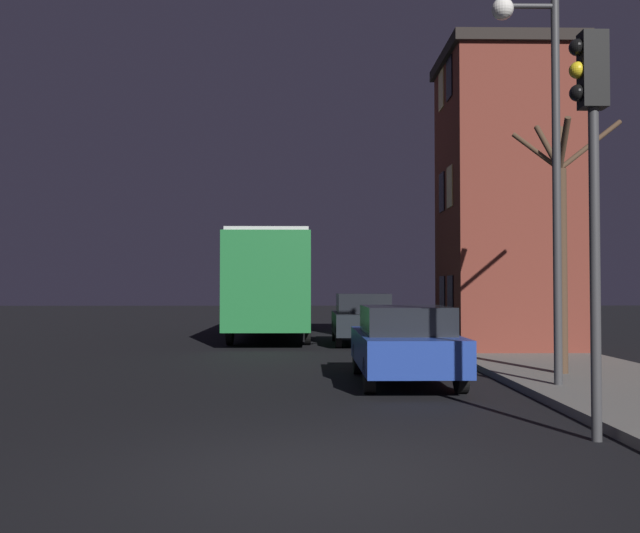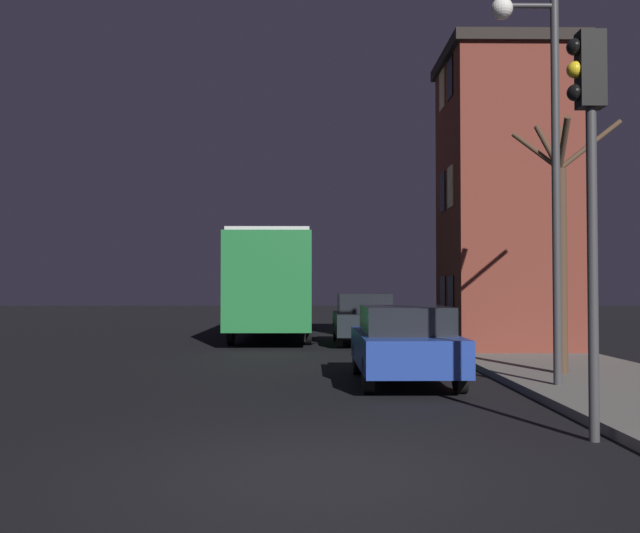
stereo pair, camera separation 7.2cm
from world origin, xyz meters
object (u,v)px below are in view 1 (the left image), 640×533
(bare_tree, at_px, (561,241))
(traffic_light, at_px, (591,148))
(car_near_lane, at_px, (404,342))
(car_mid_lane, at_px, (362,318))
(bus, at_px, (274,278))
(streetlamp, at_px, (540,133))

(bare_tree, bearing_deg, traffic_light, -106.14)
(car_near_lane, distance_m, car_mid_lane, 8.79)
(bus, relative_size, car_mid_lane, 2.55)
(streetlamp, relative_size, bus, 0.64)
(bare_tree, bearing_deg, bus, 117.55)
(streetlamp, distance_m, bare_tree, 2.55)
(bare_tree, distance_m, bus, 13.14)
(bus, xyz_separation_m, car_near_lane, (2.99, -12.02, -1.35))
(streetlamp, xyz_separation_m, traffic_light, (-0.65, -3.76, -1.00))
(traffic_light, xyz_separation_m, car_near_lane, (-1.52, 5.01, -2.66))
(streetlamp, relative_size, traffic_light, 1.38)
(bus, bearing_deg, car_near_lane, -76.01)
(bare_tree, bearing_deg, car_mid_lane, 110.77)
(streetlamp, bearing_deg, bare_tree, 60.76)
(bus, xyz_separation_m, car_mid_lane, (2.88, -3.23, -1.28))
(traffic_light, height_order, car_mid_lane, traffic_light)
(bus, bearing_deg, streetlamp, -68.75)
(streetlamp, distance_m, car_near_lane, 4.43)
(bus, height_order, car_mid_lane, bus)
(car_near_lane, relative_size, car_mid_lane, 1.03)
(traffic_light, height_order, bus, traffic_light)
(streetlamp, height_order, bare_tree, streetlamp)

